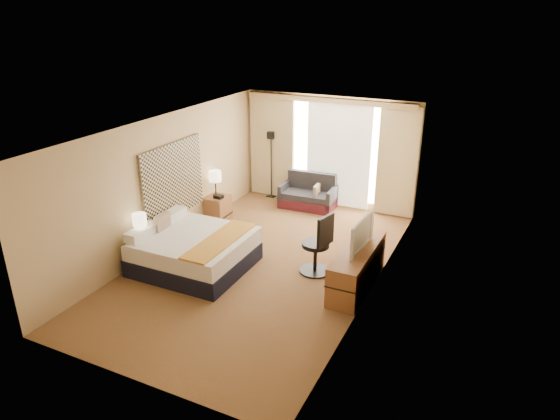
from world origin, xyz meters
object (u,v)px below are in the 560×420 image
at_px(lamp_left, 139,220).
at_px(bed, 194,250).
at_px(loveseat, 308,196).
at_px(lamp_right, 215,177).
at_px(desk_chair, 318,247).
at_px(nightstand_right, 218,208).
at_px(floor_lamp, 271,151).
at_px(nightstand_left, 144,254).
at_px(television, 357,233).
at_px(media_dresser, 357,267).

bearing_deg(lamp_left, bed, 27.40).
relative_size(loveseat, lamp_right, 2.29).
xyz_separation_m(desk_chair, lamp_right, (-2.98, 1.35, 0.49)).
height_order(bed, desk_chair, desk_chair).
bearing_deg(lamp_right, lamp_left, -89.04).
height_order(nightstand_right, floor_lamp, floor_lamp).
height_order(loveseat, desk_chair, desk_chair).
distance_m(floor_lamp, lamp_right, 1.88).
bearing_deg(floor_lamp, lamp_left, -95.67).
xyz_separation_m(nightstand_left, loveseat, (1.55, 4.09, -0.01)).
distance_m(nightstand_left, television, 3.87).
height_order(lamp_right, television, television).
height_order(loveseat, lamp_right, lamp_right).
distance_m(nightstand_left, lamp_right, 2.64).
height_order(nightstand_left, desk_chair, desk_chair).
xyz_separation_m(loveseat, television, (2.10, -3.02, 0.71)).
height_order(floor_lamp, television, floor_lamp).
bearing_deg(lamp_left, nightstand_left, 78.69).
height_order(media_dresser, bed, bed).
relative_size(nightstand_right, loveseat, 0.42).
xyz_separation_m(loveseat, lamp_right, (-1.60, -1.55, 0.73)).
height_order(desk_chair, lamp_right, desk_chair).
bearing_deg(nightstand_right, lamp_left, -90.10).
bearing_deg(lamp_left, media_dresser, 16.14).
bearing_deg(loveseat, lamp_left, -113.57).
bearing_deg(lamp_left, floor_lamp, 84.33).
bearing_deg(loveseat, floor_lamp, 164.06).
distance_m(desk_chair, lamp_right, 3.31).
xyz_separation_m(media_dresser, loveseat, (-2.15, 3.04, -0.08)).
xyz_separation_m(nightstand_left, bed, (0.81, 0.40, 0.07)).
height_order(bed, lamp_left, lamp_left).
relative_size(desk_chair, lamp_right, 1.99).
xyz_separation_m(lamp_left, television, (3.65, 1.09, 0.02)).
height_order(bed, television, television).
relative_size(loveseat, television, 1.38).
height_order(floor_lamp, lamp_right, floor_lamp).
bearing_deg(lamp_left, desk_chair, 22.25).
distance_m(floor_lamp, lamp_left, 4.40).
bearing_deg(loveseat, lamp_right, -138.69).
distance_m(bed, television, 2.99).
relative_size(media_dresser, floor_lamp, 1.08).
bearing_deg(floor_lamp, nightstand_right, -103.08).
bearing_deg(bed, nightstand_right, 111.09).
relative_size(bed, desk_chair, 1.67).
xyz_separation_m(media_dresser, lamp_right, (-3.75, 1.49, 0.65)).
distance_m(bed, lamp_right, 2.39).
bearing_deg(loveseat, nightstand_left, -113.61).
distance_m(nightstand_left, lamp_left, 0.68).
bearing_deg(television, lamp_left, 110.35).
bearing_deg(nightstand_left, bed, 26.29).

